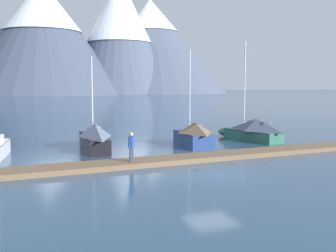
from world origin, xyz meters
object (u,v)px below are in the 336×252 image
object	(u,v)px
sailboat_mid_dock_port	(192,134)
sailboat_mid_dock_starboard	(251,130)
person_on_dock	(131,145)
sailboat_second_berth	(94,137)

from	to	relation	value
sailboat_mid_dock_port	sailboat_mid_dock_starboard	bearing A→B (deg)	9.71
sailboat_mid_dock_starboard	person_on_dock	distance (m)	14.51
sailboat_second_berth	person_on_dock	bearing A→B (deg)	-84.29
sailboat_mid_dock_port	sailboat_mid_dock_starboard	size ratio (longest dim) A/B	0.88
sailboat_second_berth	sailboat_mid_dock_port	bearing A→B (deg)	-7.56
sailboat_second_berth	person_on_dock	xyz separation A→B (m)	(0.70, -7.02, 0.32)
person_on_dock	sailboat_second_berth	bearing A→B (deg)	95.71
sailboat_second_berth	sailboat_mid_dock_starboard	distance (m)	13.38
sailboat_mid_dock_starboard	person_on_dock	size ratio (longest dim) A/B	4.96
sailboat_second_berth	sailboat_mid_dock_port	size ratio (longest dim) A/B	0.94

